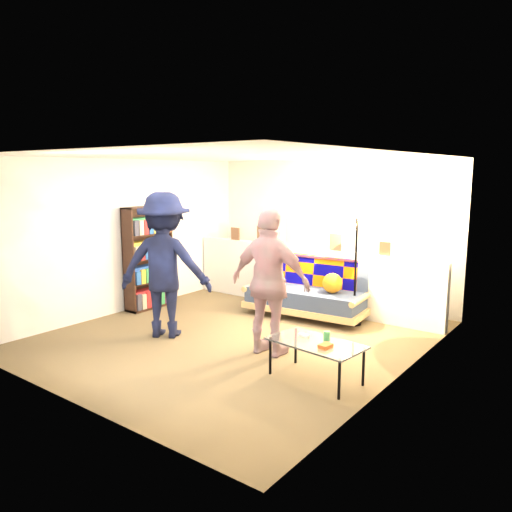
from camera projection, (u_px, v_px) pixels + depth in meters
The scene contains 10 objects.
ground at pixel (238, 336), 6.77m from camera, with size 5.00×5.00×0.00m, color brown.
room_shell at pixel (259, 211), 6.86m from camera, with size 4.60×5.05×2.45m.
half_wall_ledge at pixel (308, 278), 8.10m from camera, with size 4.45×0.15×1.00m, color silver.
ledge_decor at pixel (296, 236), 8.11m from camera, with size 2.97×0.02×0.45m.
futon_sofa at pixel (309, 292), 7.70m from camera, with size 1.94×1.06×0.80m.
bookshelf at pixel (148, 261), 8.08m from camera, with size 0.28×0.83×1.66m.
coffee_table at pixel (316, 345), 5.29m from camera, with size 1.06×0.66×0.52m.
floor_lamp at pixel (358, 246), 7.12m from camera, with size 0.35×0.30×1.63m.
person_left at pixel (165, 265), 6.66m from camera, with size 1.25×0.72×1.94m, color black.
person_right at pixel (270, 283), 5.97m from camera, with size 1.05×0.44×1.79m, color pink.
Camera 1 is at (4.10, -5.04, 2.21)m, focal length 35.00 mm.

